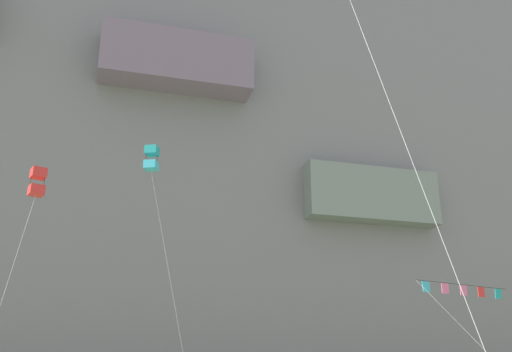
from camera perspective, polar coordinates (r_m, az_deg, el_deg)
The scene contains 4 objects.
cliff_face at distance 81.24m, azimuth -9.47°, elevation 2.02°, with size 180.00×31.62×62.75m.
kite_box_mid_center at distance 30.63m, azimuth -20.32°, elevation -0.59°, with size 1.53×5.24×11.89m.
kite_box_front_field at distance 38.95m, azimuth -10.02°, elevation 1.65°, with size 3.34×4.02×16.58m.
kite_banner_upper_right at distance 36.28m, azimuth 19.46°, elevation -10.51°, with size 6.96×6.32×7.34m.
Camera 1 is at (-7.62, -5.38, 1.82)m, focal length 41.54 mm.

